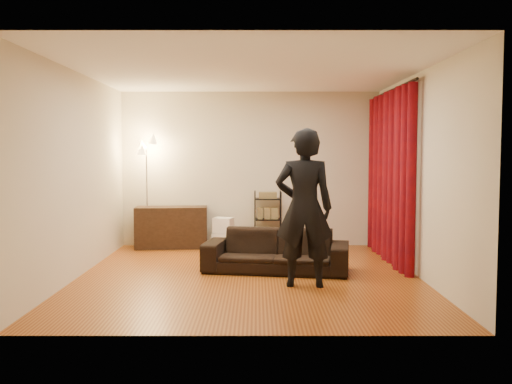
{
  "coord_description": "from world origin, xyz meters",
  "views": [
    {
      "loc": [
        0.1,
        -7.51,
        1.65
      ],
      "look_at": [
        0.1,
        0.3,
        1.1
      ],
      "focal_mm": 40.0,
      "sensor_mm": 36.0,
      "label": 1
    }
  ],
  "objects_px": {
    "media_cabinet": "(171,227)",
    "storage_boxes": "(223,233)",
    "wire_shelf": "(268,219)",
    "sofa": "(276,251)",
    "floor_lamp": "(147,193)",
    "person": "(304,208)"
  },
  "relations": [
    {
      "from": "person",
      "to": "media_cabinet",
      "type": "bearing_deg",
      "value": -51.31
    },
    {
      "from": "wire_shelf",
      "to": "floor_lamp",
      "type": "distance_m",
      "value": 2.12
    },
    {
      "from": "media_cabinet",
      "to": "storage_boxes",
      "type": "xyz_separation_m",
      "value": [
        0.89,
        -0.07,
        -0.09
      ]
    },
    {
      "from": "storage_boxes",
      "to": "floor_lamp",
      "type": "relative_size",
      "value": 0.28
    },
    {
      "from": "person",
      "to": "media_cabinet",
      "type": "distance_m",
      "value": 3.54
    },
    {
      "from": "sofa",
      "to": "floor_lamp",
      "type": "xyz_separation_m",
      "value": [
        -2.15,
        1.93,
        0.65
      ]
    },
    {
      "from": "sofa",
      "to": "person",
      "type": "bearing_deg",
      "value": -60.69
    },
    {
      "from": "sofa",
      "to": "media_cabinet",
      "type": "bearing_deg",
      "value": 141.22
    },
    {
      "from": "media_cabinet",
      "to": "wire_shelf",
      "type": "height_order",
      "value": "wire_shelf"
    },
    {
      "from": "sofa",
      "to": "media_cabinet",
      "type": "xyz_separation_m",
      "value": [
        -1.74,
        1.95,
        0.07
      ]
    },
    {
      "from": "media_cabinet",
      "to": "storage_boxes",
      "type": "height_order",
      "value": "media_cabinet"
    },
    {
      "from": "storage_boxes",
      "to": "floor_lamp",
      "type": "xyz_separation_m",
      "value": [
        -1.3,
        0.05,
        0.68
      ]
    },
    {
      "from": "sofa",
      "to": "media_cabinet",
      "type": "height_order",
      "value": "media_cabinet"
    },
    {
      "from": "storage_boxes",
      "to": "wire_shelf",
      "type": "bearing_deg",
      "value": 9.1
    },
    {
      "from": "sofa",
      "to": "floor_lamp",
      "type": "relative_size",
      "value": 1.05
    },
    {
      "from": "storage_boxes",
      "to": "media_cabinet",
      "type": "bearing_deg",
      "value": 175.28
    },
    {
      "from": "media_cabinet",
      "to": "floor_lamp",
      "type": "bearing_deg",
      "value": 178.95
    },
    {
      "from": "sofa",
      "to": "wire_shelf",
      "type": "xyz_separation_m",
      "value": [
        -0.08,
        2.0,
        0.2
      ]
    },
    {
      "from": "wire_shelf",
      "to": "sofa",
      "type": "bearing_deg",
      "value": -75.25
    },
    {
      "from": "sofa",
      "to": "floor_lamp",
      "type": "height_order",
      "value": "floor_lamp"
    },
    {
      "from": "sofa",
      "to": "floor_lamp",
      "type": "distance_m",
      "value": 2.96
    },
    {
      "from": "sofa",
      "to": "storage_boxes",
      "type": "xyz_separation_m",
      "value": [
        -0.85,
        1.88,
        -0.02
      ]
    }
  ]
}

